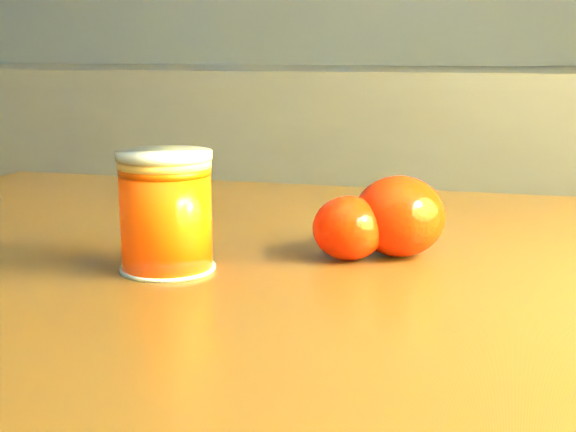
# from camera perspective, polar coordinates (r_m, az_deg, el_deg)

# --- Properties ---
(kitchen_counter) EXTENTS (3.15, 0.60, 0.90)m
(kitchen_counter) POSITION_cam_1_polar(r_m,az_deg,el_deg) (2.06, -12.68, -2.29)
(kitchen_counter) COLOR #48474C
(kitchen_counter) RESTS_ON ground
(table) EXTENTS (1.04, 0.74, 0.77)m
(table) POSITION_cam_1_polar(r_m,az_deg,el_deg) (0.68, 2.31, -11.46)
(table) COLOR #5A3816
(table) RESTS_ON ground
(juice_glass) EXTENTS (0.07, 0.07, 0.09)m
(juice_glass) POSITION_cam_1_polar(r_m,az_deg,el_deg) (0.62, -8.67, 0.29)
(juice_glass) COLOR #FF4205
(juice_glass) RESTS_ON table
(orange_front) EXTENTS (0.08, 0.08, 0.07)m
(orange_front) POSITION_cam_1_polar(r_m,az_deg,el_deg) (0.66, 7.91, -0.02)
(orange_front) COLOR red
(orange_front) RESTS_ON table
(orange_back) EXTENTS (0.06, 0.06, 0.05)m
(orange_back) POSITION_cam_1_polar(r_m,az_deg,el_deg) (0.65, 4.35, -0.87)
(orange_back) COLOR red
(orange_back) RESTS_ON table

